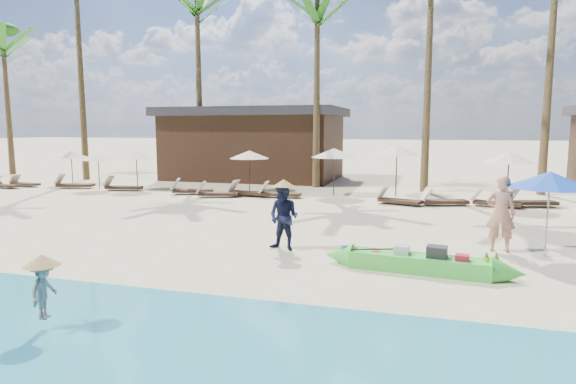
# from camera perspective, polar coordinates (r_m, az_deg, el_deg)

# --- Properties ---
(ground) EXTENTS (240.00, 240.00, 0.00)m
(ground) POSITION_cam_1_polar(r_m,az_deg,el_deg) (11.11, 3.94, -8.69)
(ground) COLOR beige
(ground) RESTS_ON ground
(wet_sand_strip) EXTENTS (240.00, 4.50, 0.01)m
(wet_sand_strip) POSITION_cam_1_polar(r_m,az_deg,el_deg) (6.64, -5.82, -20.37)
(wet_sand_strip) COLOR tan
(wet_sand_strip) RESTS_ON ground
(green_canoe) EXTENTS (4.76, 0.94, 0.61)m
(green_canoe) POSITION_cam_1_polar(r_m,az_deg,el_deg) (10.96, 15.21, -8.07)
(green_canoe) COLOR #42D440
(green_canoe) RESTS_ON ground
(tourist) EXTENTS (0.75, 0.53, 1.94)m
(tourist) POSITION_cam_1_polar(r_m,az_deg,el_deg) (13.24, 23.91, -2.37)
(tourist) COLOR tan
(tourist) RESTS_ON ground
(vendor_green) EXTENTS (0.96, 0.82, 1.71)m
(vendor_green) POSITION_cam_1_polar(r_m,az_deg,el_deg) (12.29, -0.51, -3.00)
(vendor_green) COLOR #141837
(vendor_green) RESTS_ON ground
(vendor_yellow) EXTENTS (0.44, 0.64, 0.90)m
(vendor_yellow) POSITION_cam_1_polar(r_m,az_deg,el_deg) (8.46, -26.97, -10.33)
(vendor_yellow) COLOR gray
(vendor_yellow) RESTS_ON ground
(blue_umbrella) EXTENTS (1.94, 1.94, 2.09)m
(blue_umbrella) POSITION_cam_1_polar(r_m,az_deg,el_deg) (13.06, 28.63, 1.28)
(blue_umbrella) COLOR #99999E
(blue_umbrella) RESTS_ON ground
(resort_parasol_1) EXTENTS (1.79, 1.79, 1.84)m
(resort_parasol_1) POSITION_cam_1_polar(r_m,az_deg,el_deg) (29.15, -24.32, 4.08)
(resort_parasol_1) COLOR #3A2117
(resort_parasol_1) RESTS_ON ground
(lounger_1_left) EXTENTS (1.65, 0.55, 0.56)m
(lounger_1_left) POSITION_cam_1_polar(r_m,az_deg,el_deg) (28.99, -30.64, 0.75)
(lounger_1_left) COLOR #3A2117
(lounger_1_left) RESTS_ON ground
(lounger_1_right) EXTENTS (1.74, 0.64, 0.58)m
(lounger_1_right) POSITION_cam_1_polar(r_m,az_deg,el_deg) (29.25, -28.85, 0.94)
(lounger_1_right) COLOR #3A2117
(lounger_1_right) RESTS_ON ground
(resort_parasol_2) EXTENTS (1.82, 1.82, 1.87)m
(resort_parasol_2) POSITION_cam_1_polar(r_m,az_deg,el_deg) (26.11, -21.59, 3.95)
(resort_parasol_2) COLOR #3A2117
(resort_parasol_2) RESTS_ON ground
(lounger_2_left) EXTENTS (2.02, 1.11, 0.66)m
(lounger_2_left) POSITION_cam_1_polar(r_m,az_deg,el_deg) (27.30, -24.15, 0.86)
(lounger_2_left) COLOR #3A2117
(lounger_2_left) RESTS_ON ground
(resort_parasol_3) EXTENTS (1.92, 1.92, 1.98)m
(resort_parasol_3) POSITION_cam_1_polar(r_m,az_deg,el_deg) (25.23, -17.55, 4.24)
(resort_parasol_3) COLOR #3A2117
(resort_parasol_3) RESTS_ON ground
(lounger_3_left) EXTENTS (1.95, 0.89, 0.64)m
(lounger_3_left) POSITION_cam_1_polar(r_m,az_deg,el_deg) (25.43, -19.15, 0.65)
(lounger_3_left) COLOR #3A2117
(lounger_3_left) RESTS_ON ground
(lounger_3_right) EXTENTS (2.05, 1.23, 0.67)m
(lounger_3_right) POSITION_cam_1_polar(r_m,az_deg,el_deg) (23.13, -11.54, 0.28)
(lounger_3_right) COLOR #3A2117
(lounger_3_right) RESTS_ON ground
(resort_parasol_4) EXTENTS (1.95, 1.95, 2.01)m
(resort_parasol_4) POSITION_cam_1_polar(r_m,az_deg,el_deg) (23.66, -4.61, 4.44)
(resort_parasol_4) COLOR #3A2117
(resort_parasol_4) RESTS_ON ground
(lounger_4_left) EXTENTS (1.94, 1.10, 0.63)m
(lounger_4_left) POSITION_cam_1_polar(r_m,az_deg,el_deg) (21.96, -8.63, -0.07)
(lounger_4_left) COLOR #3A2117
(lounger_4_left) RESTS_ON ground
(lounger_4_right) EXTENTS (1.93, 0.79, 0.64)m
(lounger_4_right) POSITION_cam_1_polar(r_m,az_deg,el_deg) (22.14, -4.97, 0.06)
(lounger_4_right) COLOR #3A2117
(lounger_4_right) RESTS_ON ground
(resort_parasol_5) EXTENTS (2.12, 2.12, 2.18)m
(resort_parasol_5) POSITION_cam_1_polar(r_m,az_deg,el_deg) (22.21, 5.49, 4.63)
(resort_parasol_5) COLOR #3A2117
(resort_parasol_5) RESTS_ON ground
(lounger_5_left) EXTENTS (1.94, 0.78, 0.64)m
(lounger_5_left) POSITION_cam_1_polar(r_m,az_deg,el_deg) (21.58, -1.19, -0.11)
(lounger_5_left) COLOR #3A2117
(lounger_5_left) RESTS_ON ground
(resort_parasol_6) EXTENTS (2.28, 2.28, 2.35)m
(resort_parasol_6) POSITION_cam_1_polar(r_m,az_deg,el_deg) (22.27, 12.79, 4.86)
(resort_parasol_6) COLOR #3A2117
(resort_parasol_6) RESTS_ON ground
(lounger_6_left) EXTENTS (1.92, 1.10, 0.62)m
(lounger_6_left) POSITION_cam_1_polar(r_m,az_deg,el_deg) (20.15, 12.75, -0.87)
(lounger_6_left) COLOR #3A2117
(lounger_6_left) RESTS_ON ground
(lounger_6_right) EXTENTS (1.99, 1.16, 0.65)m
(lounger_6_right) POSITION_cam_1_polar(r_m,az_deg,el_deg) (20.33, 17.72, -0.94)
(lounger_6_right) COLOR #3A2117
(lounger_6_right) RESTS_ON ground
(resort_parasol_7) EXTENTS (2.11, 2.11, 2.17)m
(resort_parasol_7) POSITION_cam_1_polar(r_m,az_deg,el_deg) (20.85, 24.73, 3.74)
(resort_parasol_7) COLOR #3A2117
(resort_parasol_7) RESTS_ON ground
(lounger_7_left) EXTENTS (1.94, 1.05, 0.63)m
(lounger_7_left) POSITION_cam_1_polar(r_m,az_deg,el_deg) (20.73, 23.20, -1.06)
(lounger_7_left) COLOR #3A2117
(lounger_7_left) RESTS_ON ground
(lounger_7_right) EXTENTS (2.09, 1.15, 0.68)m
(lounger_7_right) POSITION_cam_1_polar(r_m,az_deg,el_deg) (21.32, 26.57, -0.98)
(lounger_7_right) COLOR #3A2117
(lounger_7_right) RESTS_ON ground
(palm_0) EXTENTS (2.08, 2.08, 9.90)m
(palm_0) POSITION_cam_1_polar(r_m,az_deg,el_deg) (37.65, -30.66, 14.21)
(palm_0) COLOR brown
(palm_0) RESTS_ON ground
(palm_2) EXTENTS (2.08, 2.08, 11.33)m
(palm_2) POSITION_cam_1_polar(r_m,az_deg,el_deg) (29.12, -10.71, 19.52)
(palm_2) COLOR brown
(palm_2) RESTS_ON ground
(palm_3) EXTENTS (2.08, 2.08, 10.52)m
(palm_3) POSITION_cam_1_polar(r_m,az_deg,el_deg) (25.91, 3.50, 19.78)
(palm_3) COLOR brown
(palm_3) RESTS_ON ground
(pavilion_west) EXTENTS (10.80, 6.60, 4.30)m
(pavilion_west) POSITION_cam_1_polar(r_m,az_deg,el_deg) (29.76, -4.03, 5.82)
(pavilion_west) COLOR #3A2117
(pavilion_west) RESTS_ON ground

